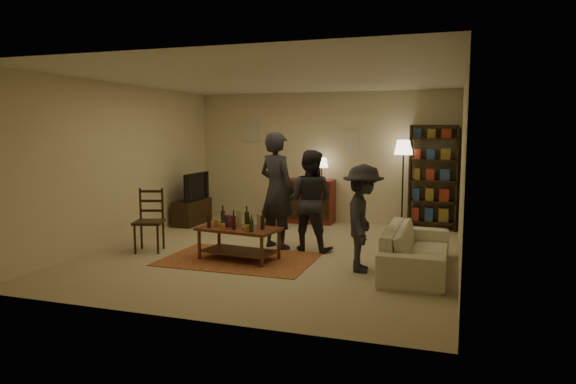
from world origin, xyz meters
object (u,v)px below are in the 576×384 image
at_px(dresser, 310,200).
at_px(person_left, 277,190).
at_px(sofa, 417,249).
at_px(person_right, 310,200).
at_px(person_by_sofa, 363,218).
at_px(floor_lamp, 403,153).
at_px(bookshelf, 433,176).
at_px(dining_chair, 150,218).
at_px(coffee_table, 239,232).
at_px(tv_stand, 192,205).

height_order(dresser, person_left, person_left).
relative_size(sofa, person_right, 1.29).
bearing_deg(person_right, person_by_sofa, 141.98).
bearing_deg(person_right, floor_lamp, -112.18).
xyz_separation_m(person_left, person_right, (0.55, 0.01, -0.14)).
distance_m(dresser, bookshelf, 2.50).
height_order(dining_chair, bookshelf, bookshelf).
height_order(bookshelf, person_right, bookshelf).
bearing_deg(dining_chair, sofa, -16.75).
bearing_deg(person_left, dresser, -62.27).
height_order(floor_lamp, sofa, floor_lamp).
xyz_separation_m(coffee_table, person_left, (0.28, 0.91, 0.53)).
bearing_deg(bookshelf, coffee_table, -127.64).
bearing_deg(sofa, floor_lamp, 9.47).
distance_m(dining_chair, bookshelf, 5.33).
xyz_separation_m(floor_lamp, person_right, (-1.21, -2.32, -0.67)).
height_order(dining_chair, tv_stand, tv_stand).
relative_size(sofa, person_left, 1.10).
bearing_deg(person_right, coffee_table, 53.22).
bearing_deg(bookshelf, dining_chair, -141.90).
bearing_deg(dresser, coffee_table, -92.80).
xyz_separation_m(coffee_table, person_by_sofa, (1.85, -0.05, 0.31)).
relative_size(tv_stand, bookshelf, 0.52).
height_order(sofa, person_by_sofa, person_by_sofa).
distance_m(bookshelf, sofa, 3.26).
distance_m(floor_lamp, person_right, 2.70).
bearing_deg(tv_stand, person_by_sofa, -31.74).
bearing_deg(dining_chair, person_left, 5.66).
xyz_separation_m(coffee_table, person_right, (0.83, 0.92, 0.39)).
distance_m(coffee_table, sofa, 2.56).
distance_m(tv_stand, person_left, 2.85).
xyz_separation_m(tv_stand, dresser, (2.25, 0.91, 0.09)).
distance_m(tv_stand, bookshelf, 4.84).
height_order(sofa, person_left, person_left).
height_order(coffee_table, person_right, person_right).
height_order(floor_lamp, person_right, floor_lamp).
distance_m(dining_chair, person_right, 2.56).
distance_m(bookshelf, person_right, 3.03).
bearing_deg(person_left, sofa, -172.56).
distance_m(coffee_table, person_left, 1.09).
distance_m(sofa, person_right, 1.94).
xyz_separation_m(sofa, person_left, (-2.28, 0.72, 0.64)).
distance_m(dresser, floor_lamp, 2.13).
bearing_deg(floor_lamp, person_left, -127.20).
xyz_separation_m(dresser, person_by_sofa, (1.69, -3.35, 0.26)).
distance_m(person_right, person_by_sofa, 1.41).
bearing_deg(person_right, dresser, -68.91).
xyz_separation_m(person_right, person_by_sofa, (1.02, -0.97, -0.07)).
height_order(bookshelf, floor_lamp, bookshelf).
bearing_deg(dresser, tv_stand, -157.93).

